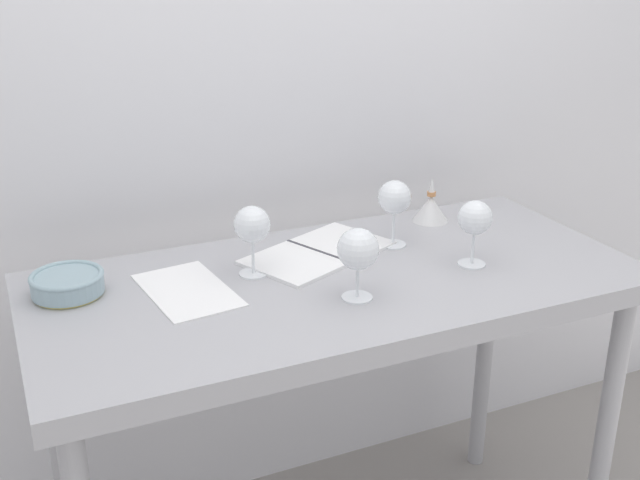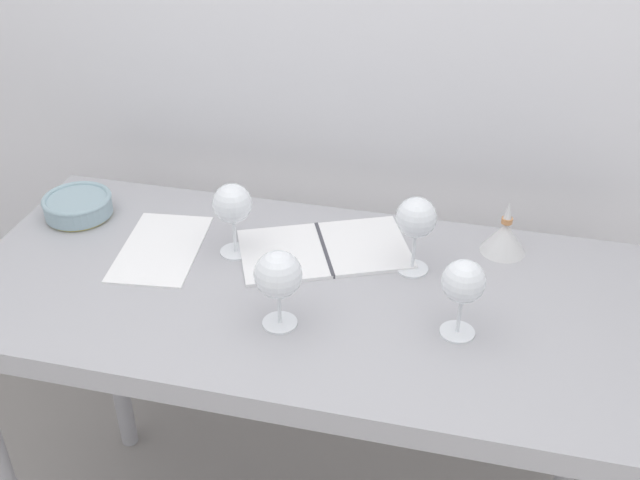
{
  "view_description": "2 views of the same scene",
  "coord_description": "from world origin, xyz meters",
  "px_view_note": "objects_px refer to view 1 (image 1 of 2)",
  "views": [
    {
      "loc": [
        -0.7,
        -1.47,
        1.63
      ],
      "look_at": [
        -0.05,
        -0.03,
        1.0
      ],
      "focal_mm": 43.52,
      "sensor_mm": 36.0,
      "label": 1
    },
    {
      "loc": [
        0.33,
        -1.21,
        1.82
      ],
      "look_at": [
        0.03,
        0.03,
        1.0
      ],
      "focal_mm": 42.76,
      "sensor_mm": 36.0,
      "label": 2
    }
  ],
  "objects_px": {
    "wine_glass_near_center": "(358,251)",
    "wine_glass_far_right": "(394,199)",
    "wine_glass_far_left": "(252,226)",
    "tasting_sheet_upper": "(187,290)",
    "tasting_bowl": "(67,283)",
    "decanter_funnel": "(431,208)",
    "open_notebook": "(318,252)",
    "wine_glass_near_right": "(475,220)"
  },
  "relations": [
    {
      "from": "decanter_funnel",
      "to": "wine_glass_far_right",
      "type": "bearing_deg",
      "value": -147.3
    },
    {
      "from": "wine_glass_far_left",
      "to": "tasting_sheet_upper",
      "type": "xyz_separation_m",
      "value": [
        -0.16,
        -0.03,
        -0.12
      ]
    },
    {
      "from": "open_notebook",
      "to": "tasting_bowl",
      "type": "xyz_separation_m",
      "value": [
        -0.59,
        0.01,
        0.02
      ]
    },
    {
      "from": "wine_glass_near_right",
      "to": "wine_glass_far_left",
      "type": "bearing_deg",
      "value": 162.06
    },
    {
      "from": "wine_glass_near_center",
      "to": "wine_glass_far_left",
      "type": "xyz_separation_m",
      "value": [
        -0.16,
        0.21,
        0.01
      ]
    },
    {
      "from": "wine_glass_near_center",
      "to": "wine_glass_far_right",
      "type": "relative_size",
      "value": 0.94
    },
    {
      "from": "wine_glass_near_right",
      "to": "tasting_sheet_upper",
      "type": "xyz_separation_m",
      "value": [
        -0.66,
        0.13,
        -0.11
      ]
    },
    {
      "from": "tasting_sheet_upper",
      "to": "wine_glass_far_right",
      "type": "bearing_deg",
      "value": -1.41
    },
    {
      "from": "wine_glass_near_center",
      "to": "wine_glass_far_right",
      "type": "xyz_separation_m",
      "value": [
        0.22,
        0.24,
        0.01
      ]
    },
    {
      "from": "tasting_sheet_upper",
      "to": "decanter_funnel",
      "type": "relative_size",
      "value": 2.27
    },
    {
      "from": "open_notebook",
      "to": "tasting_sheet_upper",
      "type": "height_order",
      "value": "open_notebook"
    },
    {
      "from": "wine_glass_far_right",
      "to": "open_notebook",
      "type": "bearing_deg",
      "value": 173.11
    },
    {
      "from": "wine_glass_near_center",
      "to": "decanter_funnel",
      "type": "xyz_separation_m",
      "value": [
        0.4,
        0.35,
        -0.07
      ]
    },
    {
      "from": "decanter_funnel",
      "to": "wine_glass_near_right",
      "type": "bearing_deg",
      "value": -103.28
    },
    {
      "from": "tasting_sheet_upper",
      "to": "tasting_bowl",
      "type": "bearing_deg",
      "value": 153.85
    },
    {
      "from": "tasting_bowl",
      "to": "decanter_funnel",
      "type": "distance_m",
      "value": 0.97
    },
    {
      "from": "wine_glass_near_center",
      "to": "open_notebook",
      "type": "height_order",
      "value": "wine_glass_near_center"
    },
    {
      "from": "open_notebook",
      "to": "tasting_sheet_upper",
      "type": "distance_m",
      "value": 0.36
    },
    {
      "from": "wine_glass_near_right",
      "to": "wine_glass_far_right",
      "type": "bearing_deg",
      "value": 120.73
    },
    {
      "from": "tasting_sheet_upper",
      "to": "wine_glass_far_left",
      "type": "bearing_deg",
      "value": 1.94
    },
    {
      "from": "wine_glass_near_center",
      "to": "tasting_sheet_upper",
      "type": "distance_m",
      "value": 0.39
    },
    {
      "from": "wine_glass_far_left",
      "to": "tasting_bowl",
      "type": "bearing_deg",
      "value": 171.63
    },
    {
      "from": "wine_glass_far_right",
      "to": "decanter_funnel",
      "type": "distance_m",
      "value": 0.23
    },
    {
      "from": "tasting_bowl",
      "to": "wine_glass_far_right",
      "type": "bearing_deg",
      "value": -2.43
    },
    {
      "from": "decanter_funnel",
      "to": "open_notebook",
      "type": "bearing_deg",
      "value": -166.17
    },
    {
      "from": "wine_glass_near_center",
      "to": "tasting_bowl",
      "type": "distance_m",
      "value": 0.63
    },
    {
      "from": "open_notebook",
      "to": "tasting_bowl",
      "type": "height_order",
      "value": "tasting_bowl"
    },
    {
      "from": "wine_glass_near_right",
      "to": "wine_glass_far_right",
      "type": "xyz_separation_m",
      "value": [
        -0.11,
        0.19,
        0.01
      ]
    },
    {
      "from": "tasting_bowl",
      "to": "open_notebook",
      "type": "bearing_deg",
      "value": -0.94
    },
    {
      "from": "wine_glass_far_right",
      "to": "tasting_bowl",
      "type": "xyz_separation_m",
      "value": [
        -0.79,
        0.03,
        -0.09
      ]
    },
    {
      "from": "wine_glass_near_center",
      "to": "tasting_sheet_upper",
      "type": "xyz_separation_m",
      "value": [
        -0.32,
        0.19,
        -0.11
      ]
    },
    {
      "from": "wine_glass_far_left",
      "to": "tasting_bowl",
      "type": "height_order",
      "value": "wine_glass_far_left"
    },
    {
      "from": "wine_glass_near_center",
      "to": "tasting_bowl",
      "type": "relative_size",
      "value": 1.01
    },
    {
      "from": "wine_glass_near_right",
      "to": "tasting_bowl",
      "type": "distance_m",
      "value": 0.93
    },
    {
      "from": "open_notebook",
      "to": "tasting_bowl",
      "type": "distance_m",
      "value": 0.59
    },
    {
      "from": "tasting_bowl",
      "to": "decanter_funnel",
      "type": "bearing_deg",
      "value": 4.91
    },
    {
      "from": "wine_glass_far_left",
      "to": "wine_glass_near_right",
      "type": "bearing_deg",
      "value": -17.94
    },
    {
      "from": "wine_glass_far_left",
      "to": "open_notebook",
      "type": "distance_m",
      "value": 0.22
    },
    {
      "from": "wine_glass_near_right",
      "to": "wine_glass_far_left",
      "type": "distance_m",
      "value": 0.52
    },
    {
      "from": "wine_glass_far_right",
      "to": "tasting_bowl",
      "type": "distance_m",
      "value": 0.79
    },
    {
      "from": "tasting_bowl",
      "to": "decanter_funnel",
      "type": "relative_size",
      "value": 1.3
    },
    {
      "from": "wine_glass_near_center",
      "to": "decanter_funnel",
      "type": "distance_m",
      "value": 0.54
    }
  ]
}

